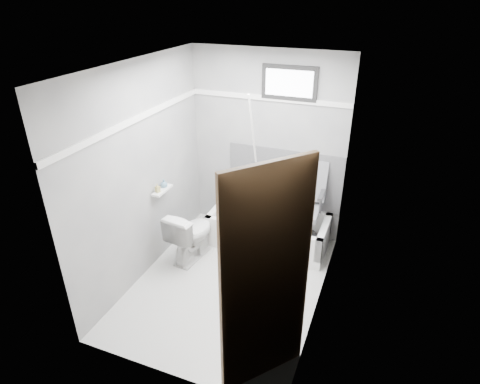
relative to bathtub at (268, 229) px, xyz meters
The scene contains 19 objects.
floor 0.97m from the bathtub, 100.34° to the right, with size 2.60×2.60×0.00m, color white.
ceiling 2.39m from the bathtub, 100.34° to the right, with size 2.60×2.60×0.00m, color silver.
wall_back 1.07m from the bathtub, 114.64° to the left, with size 2.00×0.02×2.40m, color slate.
wall_front 2.45m from the bathtub, 94.35° to the right, with size 2.00×0.02×2.40m, color slate.
wall_left 1.79m from the bathtub, 141.51° to the right, with size 0.02×2.60×2.40m, color slate.
wall_right 1.59m from the bathtub, 48.24° to the right, with size 0.02×2.60×2.40m, color slate.
bathtub is the anchor object (origin of this frame).
office_chair 0.56m from the bathtub, ahead, with size 0.58×0.58×1.00m, color slate, non-canonical shape.
toilet 1.02m from the bathtub, 141.49° to the right, with size 0.37×0.67×0.66m, color silver.
door 2.48m from the bathtub, 69.87° to the right, with size 0.78×0.78×2.00m, color brown, non-canonical shape.
window 1.85m from the bathtub, 77.26° to the left, with size 0.66×0.04×0.40m, color black, non-canonical shape.
backerboard 0.70m from the bathtub, 77.43° to the left, with size 1.50×0.02×0.78m, color #4C4C4F.
trim_back 1.66m from the bathtub, 115.43° to the left, with size 2.00×0.02×0.06m, color white.
trim_left 2.19m from the bathtub, 141.20° to the right, with size 0.02×2.60×0.06m, color white.
pole 0.88m from the bathtub, 150.52° to the left, with size 0.02×0.02×1.95m, color silver.
shelf 1.47m from the bathtub, 148.14° to the right, with size 0.10×0.32×0.03m, color silver.
soap_bottle_a 1.54m from the bathtub, 145.48° to the right, with size 0.05×0.05×0.10m, color #A39651.
soap_bottle_b 1.48m from the bathtub, 150.67° to the right, with size 0.08×0.08×0.11m, color slate.
faucet 0.61m from the bathtub, 137.40° to the left, with size 0.26×0.10×0.16m, color silver, non-canonical shape.
Camera 1 is at (1.42, -3.30, 3.01)m, focal length 30.00 mm.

